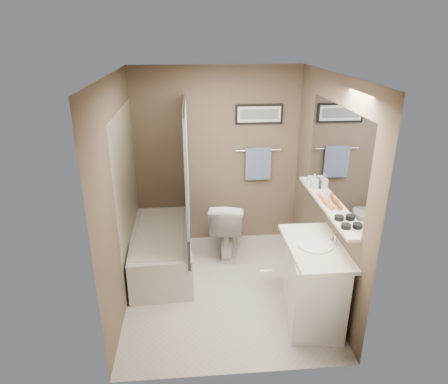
{
  "coord_description": "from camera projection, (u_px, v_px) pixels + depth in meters",
  "views": [
    {
      "loc": [
        -0.35,
        -3.86,
        2.79
      ],
      "look_at": [
        0.0,
        0.15,
        1.15
      ],
      "focal_mm": 32.0,
      "sensor_mm": 36.0,
      "label": 1
    }
  ],
  "objects": [
    {
      "name": "ground",
      "position": [
        225.0,
        288.0,
        4.64
      ],
      "size": [
        2.5,
        2.5,
        0.0
      ],
      "primitive_type": "plane",
      "color": "beige",
      "rests_on": "ground"
    },
    {
      "name": "tub_rim",
      "position": [
        160.0,
        232.0,
        4.87
      ],
      "size": [
        0.56,
        1.36,
        0.02
      ],
      "primitive_type": "cube",
      "color": "silver",
      "rests_on": "bathtub"
    },
    {
      "name": "faucet_knob",
      "position": [
        332.0,
        237.0,
        3.98
      ],
      "size": [
        0.05,
        0.05,
        0.05
      ],
      "primitive_type": "sphere",
      "color": "silver",
      "rests_on": "countertop"
    },
    {
      "name": "wall_left",
      "position": [
        121.0,
        196.0,
        4.1
      ],
      "size": [
        0.04,
        2.5,
        2.4
      ],
      "primitive_type": "cube",
      "color": "brown",
      "rests_on": "ground"
    },
    {
      "name": "glass_jar",
      "position": [
        311.0,
        180.0,
        4.64
      ],
      "size": [
        0.08,
        0.08,
        0.1
      ],
      "primitive_type": "cylinder",
      "color": "silver",
      "rests_on": "shelf"
    },
    {
      "name": "wall_back",
      "position": [
        217.0,
        158.0,
        5.32
      ],
      "size": [
        2.2,
        0.04,
        2.4
      ],
      "primitive_type": "cube",
      "color": "brown",
      "rests_on": "ground"
    },
    {
      "name": "hair_brush_back",
      "position": [
        324.0,
        199.0,
        4.2
      ],
      "size": [
        0.07,
        0.22,
        0.04
      ],
      "primitive_type": "cylinder",
      "rotation": [
        1.57,
        0.0,
        0.13
      ],
      "color": "#E14F1F",
      "rests_on": "shelf"
    },
    {
      "name": "door",
      "position": [
        308.0,
        273.0,
        3.16
      ],
      "size": [
        0.8,
        0.02,
        2.0
      ],
      "primitive_type": "cube",
      "color": "silver",
      "rests_on": "wall_front"
    },
    {
      "name": "hair_brush_front",
      "position": [
        328.0,
        204.0,
        4.07
      ],
      "size": [
        0.07,
        0.22,
        0.04
      ],
      "primitive_type": "cylinder",
      "rotation": [
        1.57,
        0.0,
        0.14
      ],
      "color": "#CC561C",
      "rests_on": "shelf"
    },
    {
      "name": "mirror",
      "position": [
        335.0,
        156.0,
        3.98
      ],
      "size": [
        0.02,
        1.6,
        1.0
      ],
      "primitive_type": "cube",
      "color": "silver",
      "rests_on": "wall_right"
    },
    {
      "name": "shelf",
      "position": [
        325.0,
        204.0,
        4.17
      ],
      "size": [
        0.12,
        1.6,
        0.03
      ],
      "primitive_type": "cube",
      "color": "silver",
      "rests_on": "wall_right"
    },
    {
      "name": "art_image",
      "position": [
        259.0,
        114.0,
        5.14
      ],
      "size": [
        0.5,
        0.0,
        0.13
      ],
      "primitive_type": "cube",
      "color": "#595959",
      "rests_on": "art_mat"
    },
    {
      "name": "door_handle",
      "position": [
        266.0,
        271.0,
        3.18
      ],
      "size": [
        0.1,
        0.02,
        0.02
      ],
      "primitive_type": "cylinder",
      "rotation": [
        0.0,
        1.57,
        0.0
      ],
      "color": "silver",
      "rests_on": "door"
    },
    {
      "name": "countertop",
      "position": [
        316.0,
        247.0,
        3.89
      ],
      "size": [
        0.54,
        0.96,
        0.04
      ],
      "primitive_type": "cube",
      "color": "white",
      "rests_on": "vanity"
    },
    {
      "name": "art_mat",
      "position": [
        259.0,
        114.0,
        5.14
      ],
      "size": [
        0.56,
        0.0,
        0.2
      ],
      "primitive_type": "cube",
      "color": "white",
      "rests_on": "art_frame"
    },
    {
      "name": "faucet_spout",
      "position": [
        335.0,
        240.0,
        3.88
      ],
      "size": [
        0.02,
        0.02,
        0.1
      ],
      "primitive_type": "cylinder",
      "color": "silver",
      "rests_on": "countertop"
    },
    {
      "name": "sink_basin",
      "position": [
        315.0,
        245.0,
        3.88
      ],
      "size": [
        0.34,
        0.34,
        0.01
      ],
      "primitive_type": "cylinder",
      "color": "white",
      "rests_on": "countertop"
    },
    {
      "name": "vanity",
      "position": [
        313.0,
        283.0,
        4.05
      ],
      "size": [
        0.61,
        0.95,
        0.8
      ],
      "primitive_type": "cube",
      "rotation": [
        0.0,
        0.0,
        -0.12
      ],
      "color": "white",
      "rests_on": "ground"
    },
    {
      "name": "towel_bar",
      "position": [
        258.0,
        150.0,
        5.32
      ],
      "size": [
        0.6,
        0.02,
        0.02
      ],
      "primitive_type": "cylinder",
      "rotation": [
        0.0,
        1.57,
        0.0
      ],
      "color": "silver",
      "rests_on": "wall_back"
    },
    {
      "name": "wall_right",
      "position": [
        325.0,
        190.0,
        4.27
      ],
      "size": [
        0.04,
        2.5,
        2.4
      ],
      "primitive_type": "cube",
      "color": "brown",
      "rests_on": "ground"
    },
    {
      "name": "bathtub",
      "position": [
        162.0,
        250.0,
        4.97
      ],
      "size": [
        0.77,
        1.53,
        0.5
      ],
      "primitive_type": "cube",
      "rotation": [
        0.0,
        0.0,
        0.05
      ],
      "color": "silver",
      "rests_on": "ground"
    },
    {
      "name": "toilet",
      "position": [
        228.0,
        226.0,
        5.26
      ],
      "size": [
        0.55,
        0.81,
        0.77
      ],
      "primitive_type": "imported",
      "rotation": [
        0.0,
        0.0,
        2.97
      ],
      "color": "white",
      "rests_on": "ground"
    },
    {
      "name": "soap_bottle",
      "position": [
        314.0,
        181.0,
        4.51
      ],
      "size": [
        0.08,
        0.08,
        0.17
      ],
      "primitive_type": "imported",
      "rotation": [
        0.0,
        0.0,
        -0.04
      ],
      "color": "#999999",
      "rests_on": "shelf"
    },
    {
      "name": "curtain_lower",
      "position": [
        189.0,
        226.0,
        4.85
      ],
      "size": [
        0.03,
        1.45,
        0.36
      ],
      "primitive_type": "cube",
      "color": "#262342",
      "rests_on": "curtain_rod"
    },
    {
      "name": "pink_comb",
      "position": [
        320.0,
        195.0,
        4.34
      ],
      "size": [
        0.03,
        0.16,
        0.01
      ],
      "primitive_type": "cube",
      "rotation": [
        0.0,
        0.0,
        -0.03
      ],
      "color": "#FF9BBE",
      "rests_on": "shelf"
    },
    {
      "name": "curtain_rod",
      "position": [
        184.0,
        104.0,
        4.3
      ],
      "size": [
        0.02,
        1.55,
        0.02
      ],
      "primitive_type": "cylinder",
      "rotation": [
        1.57,
        0.0,
        0.0
      ],
      "color": "silver",
      "rests_on": "wall_left"
    },
    {
      "name": "candle_bowl_far",
      "position": [
        339.0,
        218.0,
        3.78
      ],
      "size": [
        0.09,
        0.09,
        0.04
      ],
      "primitive_type": "cylinder",
      "color": "black",
      "rests_on": "shelf"
    },
    {
      "name": "tile_surround",
      "position": [
        128.0,
        196.0,
        4.64
      ],
      "size": [
        0.02,
        1.55,
        2.0
      ],
      "primitive_type": "cube",
      "color": "tan",
      "rests_on": "wall_left"
    },
    {
      "name": "candle_bowl_near",
      "position": [
        346.0,
        226.0,
        3.62
      ],
      "size": [
        0.09,
        0.09,
        0.04
      ],
      "primitive_type": "cylinder",
      "color": "black",
      "rests_on": "shelf"
    },
    {
      "name": "towel",
      "position": [
        258.0,
        164.0,
        5.37
      ],
      "size": [
        0.34,
        0.05,
        0.44
      ],
      "primitive_type": "cube",
      "color": "#8BA6CB",
      "rests_on": "towel_bar"
    },
    {
      "name": "wall_front",
      "position": [
        240.0,
        253.0,
        3.05
      ],
      "size": [
        2.2,
        0.04,
        2.4
      ],
      "primitive_type": "cube",
      "color": "brown",
      "rests_on": "ground"
    },
    {
      "name": "art_frame",
      "position": [
        259.0,
        114.0,
        5.15
      ],
      "size": [
        0.62,
        0.02,
        0.26
      ],
      "primitive_type": "cube",
      "color": "black",
      "rests_on": "wall_back"
    },
    {
      "name": "curtain_upper",
      "position": [
        186.0,
        161.0,
        4.54
      ],
      "size": [
        0.03,
        1.45,
        1.28
      ],
      "primitive_type": "cube",
      "color": "silver",
      "rests_on": "curtain_rod"
    },
    {
      "name": "ceiling",
      "position": [
        225.0,
        77.0,
        3.74
      ],
      "size": [
        2.2,
        2.5,
        0.04
      ],
      "primitive_type": "cube",
      "color": "silver",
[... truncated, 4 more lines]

